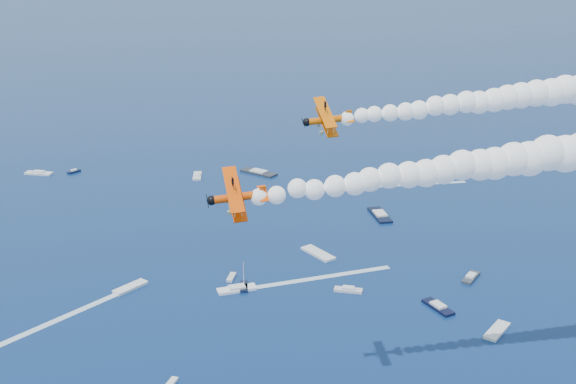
{
  "coord_description": "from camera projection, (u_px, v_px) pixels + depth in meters",
  "views": [
    {
      "loc": [
        3.19,
        -78.65,
        87.14
      ],
      "look_at": [
        -3.32,
        27.47,
        49.35
      ],
      "focal_mm": 46.11,
      "sensor_mm": 36.0,
      "label": 1
    }
  ],
  "objects": [
    {
      "name": "smoke_trail_trail",
      "position": [
        487.0,
        163.0,
        104.38
      ],
      "size": [
        73.29,
        38.44,
        12.35
      ],
      "primitive_type": null,
      "rotation": [
        0.0,
        0.0,
        3.38
      ],
      "color": "white"
    },
    {
      "name": "biplane_trail",
      "position": [
        238.0,
        197.0,
        99.32
      ],
      "size": [
        10.37,
        12.29,
        9.23
      ],
      "primitive_type": null,
      "rotation": [
        -0.4,
        0.07,
        3.38
      ],
      "color": "#F54905"
    },
    {
      "name": "boat_wakes",
      "position": [
        288.0,
        251.0,
        212.55
      ],
      "size": [
        126.83,
        127.46,
        0.04
      ],
      "color": "white",
      "rests_on": "ground"
    },
    {
      "name": "biplane_lead",
      "position": [
        328.0,
        120.0,
        122.32
      ],
      "size": [
        10.57,
        12.51,
        9.05
      ],
      "primitive_type": null,
      "rotation": [
        -0.34,
        0.07,
        3.38
      ],
      "color": "#E75F04"
    },
    {
      "name": "smoke_trail_lead",
      "position": [
        529.0,
        95.0,
        127.35
      ],
      "size": [
        73.28,
        38.31,
        12.35
      ],
      "primitive_type": null,
      "rotation": [
        0.0,
        0.0,
        3.38
      ],
      "color": "white"
    },
    {
      "name": "spectator_boats",
      "position": [
        321.0,
        249.0,
        212.75
      ],
      "size": [
        237.22,
        172.38,
        0.7
      ],
      "color": "white",
      "rests_on": "ground"
    }
  ]
}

